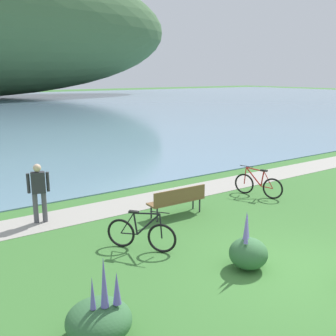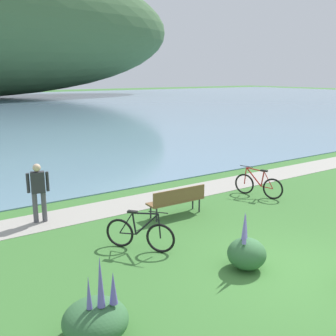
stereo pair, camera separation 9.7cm
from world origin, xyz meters
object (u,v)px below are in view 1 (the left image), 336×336
object	(u,v)px
park_bench_near_camera	(178,199)
bicycle_leaning_near_bench	(258,185)
bicycle_beside_path	(141,234)
person_at_shoreline	(39,189)

from	to	relation	value
park_bench_near_camera	bicycle_leaning_near_bench	xyz separation A→B (m)	(3.44, 0.02, -0.12)
bicycle_beside_path	person_at_shoreline	distance (m)	3.54
park_bench_near_camera	bicycle_leaning_near_bench	size ratio (longest dim) A/B	1.07
person_at_shoreline	park_bench_near_camera	bearing A→B (deg)	-26.62
bicycle_leaning_near_bench	person_at_shoreline	distance (m)	7.21
bicycle_leaning_near_bench	bicycle_beside_path	size ratio (longest dim) A/B	1.18
bicycle_leaning_near_bench	person_at_shoreline	xyz separation A→B (m)	(-6.97, 1.74, 0.58)
bicycle_beside_path	person_at_shoreline	size ratio (longest dim) A/B	0.84
park_bench_near_camera	bicycle_beside_path	xyz separation A→B (m)	(-2.09, -1.41, -0.12)
bicycle_leaning_near_bench	person_at_shoreline	world-z (taller)	person_at_shoreline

